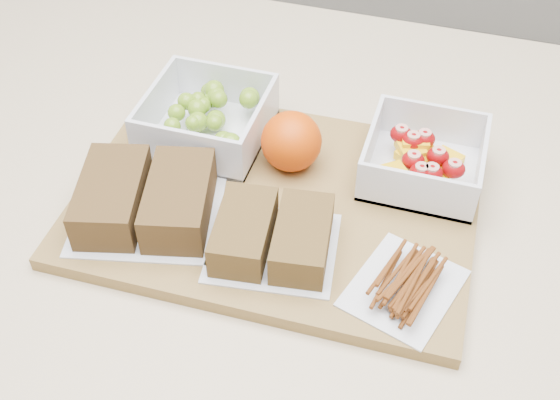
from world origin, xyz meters
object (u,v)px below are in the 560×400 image
Objects in this scene: orange at (291,141)px; sandwich_bag_center at (273,236)px; grape_container at (210,118)px; sandwich_bag_left at (146,199)px; cutting_board at (276,202)px; pretzel_bag at (405,281)px; fruit_container at (423,161)px.

orange reaches higher than sandwich_bag_center.
grape_container is 0.14m from sandwich_bag_left.
orange is 0.13m from sandwich_bag_center.
cutting_board is 3.22× the size of pretzel_bag.
grape_container is 1.08× the size of fruit_container.
fruit_container is 0.89× the size of sandwich_bag_center.
fruit_container is 0.20m from sandwich_bag_center.
cutting_board is at bearing 104.75° from sandwich_bag_center.
cutting_board is 6.26× the size of orange.
cutting_board is 0.13m from grape_container.
pretzel_bag is at bearing -86.54° from fruit_container.
sandwich_bag_center is at bearing -2.95° from sandwich_bag_left.
sandwich_bag_left is at bearing -153.58° from cutting_board.
grape_container reaches higher than sandwich_bag_left.
orange is (-0.14, -0.03, 0.01)m from fruit_container.
fruit_container is at bearing 28.48° from cutting_board.
sandwich_bag_center reaches higher than pretzel_bag.
sandwich_bag_left reaches higher than sandwich_bag_center.
sandwich_bag_center is at bearing -76.52° from cutting_board.
pretzel_bag is at bearing -5.18° from sandwich_bag_center.
fruit_container reaches higher than sandwich_bag_center.
cutting_board is at bearing -36.60° from grape_container.
sandwich_bag_center is (-0.12, -0.15, -0.00)m from fruit_container.
grape_container is 0.96× the size of sandwich_bag_center.
orange is at bearing 137.77° from pretzel_bag.
fruit_container is at bearing 0.82° from grape_container.
pretzel_bag is (0.26, -0.16, -0.01)m from grape_container.
cutting_board is at bearing -90.28° from orange.
fruit_container reaches higher than cutting_board.
grape_container reaches higher than fruit_container.
sandwich_bag_center is 0.13m from pretzel_bag.
sandwich_bag_left is at bearing -151.18° from fruit_container.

